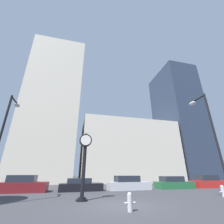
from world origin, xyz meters
TOP-DOWN VIEW (x-y plane):
  - ground_plane at (0.00, 0.00)m, footprint 200.00×200.00m
  - building_tall_tower at (-8.05, 24.00)m, footprint 10.90×12.00m
  - building_storefront_row at (8.92, 24.00)m, footprint 20.43×12.00m
  - building_glass_modern at (24.11, 24.00)m, footprint 8.60×12.00m
  - street_clock at (-2.01, 1.91)m, footprint 0.90×0.75m
  - car_maroon at (-7.19, 8.03)m, footprint 4.30×1.82m
  - car_black at (-1.84, 8.08)m, footprint 4.44×2.08m
  - car_silver at (3.37, 7.96)m, footprint 4.76×1.97m
  - car_green at (9.07, 8.12)m, footprint 4.44×1.89m
  - car_red at (14.17, 8.11)m, footprint 4.43×1.81m
  - fire_hydrant_near at (8.48, 1.07)m, footprint 0.61×0.26m
  - fire_hydrant_far at (0.02, -1.59)m, footprint 0.55×0.24m
  - street_lamp_left at (-7.31, 1.62)m, footprint 0.36×1.57m
  - street_lamp_right at (5.86, -1.43)m, footprint 0.36×1.57m

SIDE VIEW (x-z plane):
  - ground_plane at x=0.00m, z-range 0.00..0.00m
  - fire_hydrant_far at x=0.02m, z-range 0.01..0.82m
  - fire_hydrant_near at x=8.48m, z-range 0.01..0.83m
  - car_black at x=-1.84m, z-range -0.09..1.11m
  - car_green at x=9.07m, z-range -0.11..1.23m
  - car_silver at x=3.37m, z-range -0.12..1.31m
  - car_red at x=14.17m, z-range -0.12..1.34m
  - car_maroon at x=-7.19m, z-range -0.12..1.39m
  - street_clock at x=-2.01m, z-range 0.47..4.95m
  - street_lamp_left at x=-7.31m, z-range 1.07..7.73m
  - street_lamp_right at x=5.86m, z-range 1.08..7.99m
  - building_storefront_row at x=8.92m, z-range 0.00..12.40m
  - building_glass_modern at x=24.11m, z-range 0.00..29.95m
  - building_tall_tower at x=-8.05m, z-range 0.00..30.13m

